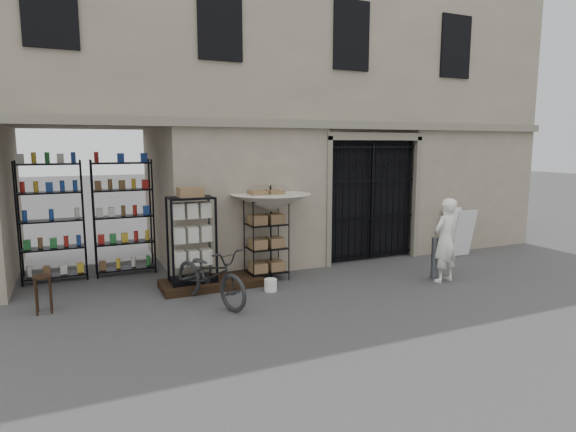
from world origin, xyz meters
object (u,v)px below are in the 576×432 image
bicycle (211,303)px  steel_bollard (435,258)px  easel_sign (459,232)px  market_umbrella (271,198)px  display_cabinet (192,244)px  wooden_stool (43,293)px  white_bucket (271,285)px  shopkeeper (443,281)px  wire_rack (266,238)px

bicycle → steel_bollard: (4.73, -0.41, 0.44)m
easel_sign → market_umbrella: bearing=-176.3°
display_cabinet → bicycle: display_cabinet is taller
market_umbrella → wooden_stool: market_umbrella is taller
white_bucket → shopkeeper: white_bucket is taller
market_umbrella → steel_bollard: 3.68m
market_umbrella → shopkeeper: market_umbrella is taller
display_cabinet → wooden_stool: 2.67m
wire_rack → steel_bollard: (3.24, -1.44, -0.43)m
wire_rack → wooden_stool: 4.23m
white_bucket → easel_sign: bearing=8.2°
shopkeeper → easel_sign: easel_sign is taller
wooden_stool → easel_sign: (9.44, 0.35, 0.27)m
white_bucket → bicycle: bicycle is taller
display_cabinet → steel_bollard: (4.83, -1.37, -0.46)m
shopkeeper → wooden_stool: bearing=-22.5°
steel_bollard → shopkeeper: size_ratio=0.51×
market_umbrella → easel_sign: 5.27m
bicycle → market_umbrella: bearing=12.0°
white_bucket → wooden_stool: size_ratio=0.38×
display_cabinet → easel_sign: (6.85, 0.06, -0.29)m
wooden_stool → white_bucket: bearing=-6.5°
white_bucket → bicycle: bearing=-170.1°
market_umbrella → steel_bollard: market_umbrella is taller
wire_rack → market_umbrella: market_umbrella is taller
steel_bollard → shopkeeper: steel_bollard is taller
wire_rack → display_cabinet: bearing=166.6°
white_bucket → bicycle: (-1.25, -0.22, -0.12)m
display_cabinet → wire_rack: 1.59m
display_cabinet → wire_rack: (1.59, 0.08, -0.03)m
white_bucket → easel_sign: size_ratio=0.21×
market_umbrella → white_bucket: size_ratio=9.70×
display_cabinet → shopkeeper: display_cabinet is taller
display_cabinet → white_bucket: bearing=-6.5°
market_umbrella → bicycle: (-1.60, -1.05, -1.71)m
display_cabinet → wire_rack: bearing=24.9°
white_bucket → steel_bollard: bearing=-10.3°
wooden_stool → steel_bollard: (7.43, -1.08, 0.10)m
bicycle → wooden_stool: size_ratio=3.06×
wooden_stool → steel_bollard: steel_bollard is taller
market_umbrella → bicycle: size_ratio=1.21×
white_bucket → shopkeeper: bearing=-13.8°
bicycle → shopkeeper: bicycle is taller
bicycle → steel_bollard: 4.77m
wire_rack → bicycle: (-1.49, -1.03, -0.87)m
easel_sign → wire_rack: bearing=-176.1°
bicycle → easel_sign: 6.85m
wooden_stool → wire_rack: bearing=4.9°
wire_rack → bicycle: wire_rack is taller
bicycle → wooden_stool: bearing=144.7°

